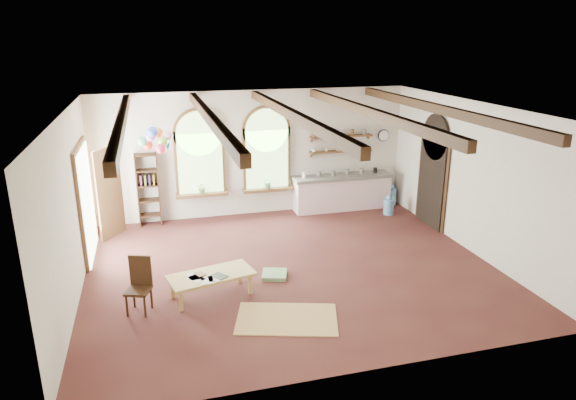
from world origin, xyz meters
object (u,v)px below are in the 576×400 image
object	(u,v)px
kitchen_counter	(342,192)
balloon_cluster	(157,139)
coffee_table	(211,277)
side_chair	(139,297)

from	to	relation	value
kitchen_counter	balloon_cluster	xyz separation A→B (m)	(-4.71, -0.90, 1.86)
kitchen_counter	coffee_table	size ratio (longest dim) A/B	1.65
coffee_table	side_chair	bearing A→B (deg)	-169.71
balloon_cluster	coffee_table	bearing A→B (deg)	-76.87
kitchen_counter	side_chair	bearing A→B (deg)	-141.45
kitchen_counter	balloon_cluster	bearing A→B (deg)	-169.18
kitchen_counter	coffee_table	bearing A→B (deg)	-135.32
coffee_table	side_chair	world-z (taller)	side_chair
kitchen_counter	side_chair	xyz separation A→B (m)	(-5.24, -4.18, -0.20)
kitchen_counter	side_chair	distance (m)	6.71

